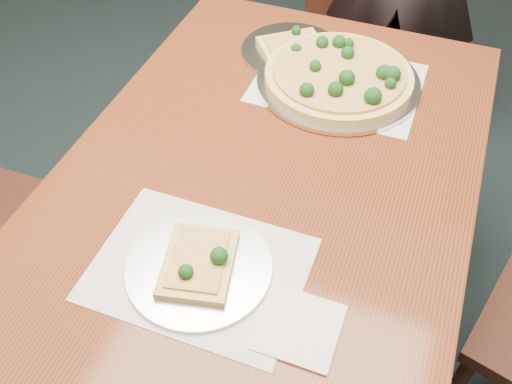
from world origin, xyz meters
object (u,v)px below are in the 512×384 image
(chair_far, at_px, (361,21))
(slice_plate_far, at_px, (292,49))
(slice_plate_near, at_px, (199,265))
(pizza_pan, at_px, (340,76))
(dining_table, at_px, (256,220))

(chair_far, xyz_separation_m, slice_plate_far, (-0.08, -0.63, 0.25))
(chair_far, relative_size, slice_plate_near, 3.25)
(slice_plate_near, bearing_deg, chair_far, 89.32)
(slice_plate_near, distance_m, slice_plate_far, 0.76)
(chair_far, xyz_separation_m, pizza_pan, (0.08, -0.72, 0.26))
(slice_plate_near, relative_size, slice_plate_far, 1.00)
(dining_table, distance_m, slice_plate_near, 0.25)
(dining_table, bearing_deg, slice_plate_near, -97.59)
(dining_table, relative_size, slice_plate_far, 5.36)
(pizza_pan, bearing_deg, slice_plate_far, 149.42)
(dining_table, xyz_separation_m, slice_plate_near, (-0.03, -0.23, 0.11))
(pizza_pan, relative_size, slice_plate_near, 1.51)
(chair_far, distance_m, pizza_pan, 0.77)
(chair_far, height_order, slice_plate_far, chair_far)
(pizza_pan, bearing_deg, dining_table, -98.72)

